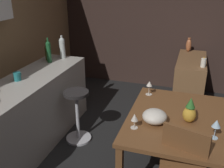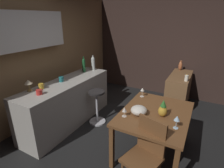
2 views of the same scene
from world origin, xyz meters
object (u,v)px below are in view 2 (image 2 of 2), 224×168
pillar_candle_tall (186,78)px  bar_stool (97,106)px  cup_red (39,92)px  cup_teal (61,79)px  counter_lamp (28,83)px  cup_mustard (41,86)px  dining_table (155,117)px  vase_copper (180,66)px  wine_bottle_clear (93,63)px  chair_near_window (145,153)px  sideboard_cabinet (178,92)px  wine_bottle_olive (84,65)px  wine_glass_right (177,119)px  wine_glass_left (124,110)px  fruit_bowl (139,110)px  wine_bottle_green (84,65)px  pineapple_centerpiece (163,109)px  wine_glass_center (142,90)px

pillar_candle_tall → bar_stool: bearing=126.9°
cup_red → cup_teal: bearing=10.7°
counter_lamp → cup_mustard: bearing=-29.1°
cup_teal → cup_red: size_ratio=0.91×
dining_table → vase_copper: 2.24m
wine_bottle_clear → pillar_candle_tall: bearing=-77.2°
wine_bottle_clear → counter_lamp: 1.59m
chair_near_window → bar_stool: chair_near_window is taller
wine_bottle_clear → cup_red: bearing=-178.7°
sideboard_cabinet → dining_table: bearing=177.6°
wine_bottle_olive → cup_teal: wine_bottle_olive is taller
cup_mustard → pillar_candle_tall: (1.86, -2.14, -0.06)m
cup_teal → counter_lamp: size_ratio=0.60×
wine_glass_right → cup_mustard: size_ratio=1.50×
dining_table → chair_near_window: 0.65m
wine_glass_left → cup_red: (-0.28, 1.37, 0.10)m
wine_glass_right → vase_copper: bearing=7.8°
counter_lamp → wine_glass_right: bearing=-82.1°
fruit_bowl → wine_bottle_green: bearing=61.2°
wine_glass_left → fruit_bowl: size_ratio=0.62×
pineapple_centerpiece → cup_mustard: size_ratio=2.13×
cup_teal → cup_mustard: size_ratio=0.99×
dining_table → pineapple_centerpiece: 0.23m
cup_mustard → wine_glass_left: bearing=-86.2°
cup_teal → cup_red: bearing=-169.3°
wine_glass_center → cup_teal: size_ratio=1.41×
pineapple_centerpiece → cup_red: 1.93m
wine_bottle_olive → counter_lamp: bearing=177.2°
wine_bottle_clear → cup_teal: (-0.97, 0.08, -0.12)m
bar_stool → wine_bottle_green: wine_bottle_green is taller
wine_bottle_olive → counter_lamp: size_ratio=1.49×
wine_glass_right → wine_bottle_olive: (1.09, 2.26, 0.15)m
wine_glass_left → pineapple_centerpiece: size_ratio=0.57×
pillar_candle_tall → cup_red: bearing=136.1°
wine_glass_right → counter_lamp: (-0.32, 2.33, 0.17)m
cup_red → wine_glass_left: bearing=-78.3°
wine_bottle_olive → pineapple_centerpiece: bearing=-113.2°
chair_near_window → wine_glass_left: bearing=54.6°
bar_stool → cup_teal: (-0.31, 0.60, 0.57)m
bar_stool → vase_copper: 2.35m
wine_glass_left → wine_glass_right: 0.70m
wine_glass_center → vase_copper: 1.83m
chair_near_window → counter_lamp: bearing=88.9°
chair_near_window → wine_bottle_green: bearing=54.6°
wine_glass_right → pineapple_centerpiece: size_ratio=0.70×
bar_stool → counter_lamp: bearing=140.9°
fruit_bowl → wine_bottle_clear: bearing=53.7°
cup_teal → cup_mustard: bearing=173.5°
pillar_candle_tall → vase_copper: (0.79, 0.25, 0.05)m
cup_mustard → vase_copper: 3.26m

